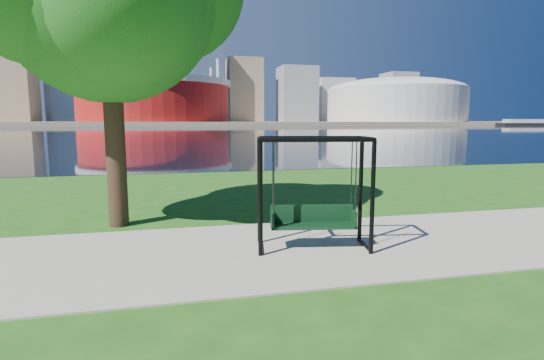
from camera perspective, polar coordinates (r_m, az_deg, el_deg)
name	(u,v)px	position (r m, az deg, el deg)	size (l,w,h in m)	color
ground	(274,243)	(8.51, 0.30, -8.41)	(900.00, 900.00, 0.00)	#1E5114
path	(281,249)	(8.04, 1.15, -9.28)	(120.00, 4.00, 0.03)	#9E937F
river	(179,131)	(109.97, -12.46, 6.51)	(900.00, 180.00, 0.02)	black
far_bank	(173,123)	(313.94, -13.15, 7.48)	(900.00, 228.00, 2.00)	#937F60
stadium	(154,99)	(243.35, -15.53, 10.44)	(83.00, 83.00, 32.00)	maroon
arena	(396,99)	(279.19, 16.28, 10.40)	(84.00, 84.00, 26.56)	beige
skyline	(166,75)	(329.04, -14.12, 13.55)	(392.00, 66.00, 96.50)	gray
swing	(313,196)	(7.90, 5.56, -2.10)	(2.19, 1.25, 2.11)	black
barge	(530,123)	(269.64, 31.35, 6.61)	(34.33, 13.62, 3.34)	black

